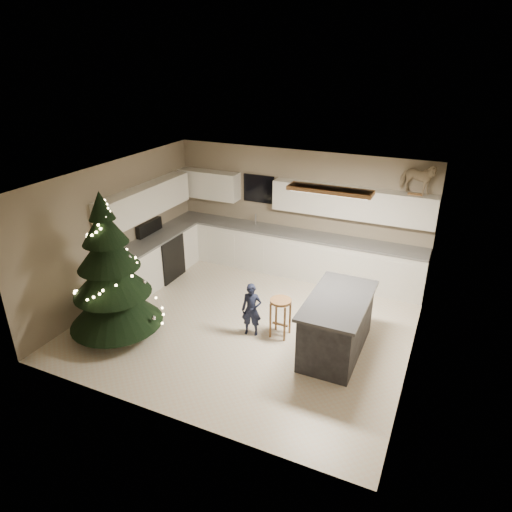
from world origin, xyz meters
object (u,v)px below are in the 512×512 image
Objects in this scene: bar_stool at (281,309)px; toddler at (252,310)px; island at (337,325)px; rocking_horse at (417,178)px; christmas_tree at (111,280)px.

bar_stool is 0.73× the size of toddler.
island is 2.38× the size of rocking_horse.
island is 2.49× the size of bar_stool.
rocking_horse reaches higher than bar_stool.
christmas_tree is at bearing -169.88° from toddler.
toddler is at bearing -175.09° from island.
rocking_horse reaches higher than christmas_tree.
rocking_horse is (4.15, 3.55, 1.27)m from christmas_tree.
island is 0.96m from bar_stool.
rocking_horse reaches higher than island.
bar_stool is at bearing 157.03° from rocking_horse.
christmas_tree reaches higher than bar_stool.
rocking_horse is at bearing 36.71° from toddler.
christmas_tree reaches higher than toddler.
christmas_tree is 3.51× the size of rocking_horse.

